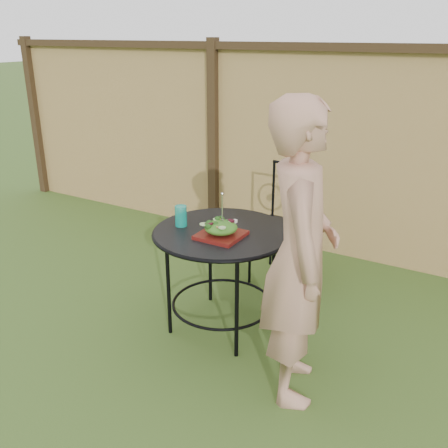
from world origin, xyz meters
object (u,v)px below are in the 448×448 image
object	(u,v)px
patio_table	(222,250)
salad_plate	(221,235)
patio_chair	(287,221)
diner	(300,255)

from	to	relation	value
patio_table	salad_plate	distance (m)	0.19
patio_table	patio_chair	bearing A→B (deg)	86.22
diner	salad_plate	xyz separation A→B (m)	(-0.63, 0.24, -0.10)
patio_table	salad_plate	size ratio (longest dim) A/B	3.42
patio_chair	diner	world-z (taller)	diner
salad_plate	patio_chair	bearing A→B (deg)	89.39
patio_table	patio_chair	xyz separation A→B (m)	(0.06, 0.93, -0.08)
patio_table	salad_plate	world-z (taller)	salad_plate
patio_table	diner	distance (m)	0.81
diner	salad_plate	bearing A→B (deg)	44.49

